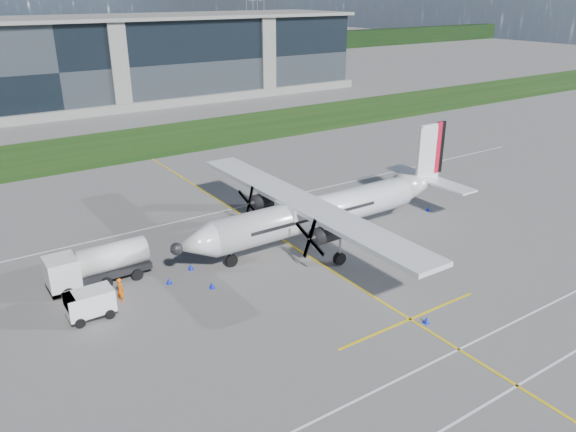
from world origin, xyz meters
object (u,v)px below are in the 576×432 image
Objects in this scene: fuel_tanker_truck at (91,267)px; safety_cone_fwd at (169,281)px; pylon_east at (255,5)px; safety_cone_tail at (428,209)px; baggage_tug at (90,304)px; ground_crew_person at (120,288)px; safety_cone_nose_stbd at (191,267)px; turboprop_aircraft at (327,192)px; safety_cone_portwing at (426,320)px; safety_cone_nose_port at (212,285)px.

safety_cone_fwd is (4.65, -2.96, -1.18)m from fuel_tanker_truck.
pylon_east is 60.00× the size of safety_cone_tail.
ground_crew_person is (2.30, 0.89, 0.06)m from baggage_tug.
baggage_tug is 6.36× the size of safety_cone_nose_stbd.
pylon_east is 173.42m from ground_crew_person.
safety_cone_nose_stbd is (-90.87, -141.55, -14.75)m from pylon_east.
pylon_east is 1.05× the size of turboprop_aircraft.
baggage_tug is (-1.36, -4.34, -0.47)m from fuel_tanker_truck.
pylon_east is 60.00× the size of safety_cone_portwing.
ground_crew_person is 6.23m from safety_cone_nose_stbd.
ground_crew_person reaches higher than safety_cone_tail.
safety_cone_portwing is 20.33m from safety_cone_tail.
baggage_tug is 2.47m from ground_crew_person.
safety_cone_portwing is (15.38, -13.71, -0.77)m from ground_crew_person.
turboprop_aircraft is at bearing -0.41° from safety_cone_fwd.
pylon_east is 14.72× the size of ground_crew_person.
pylon_east is at bearing 62.56° from safety_cone_portwing.
turboprop_aircraft is 12.82m from safety_cone_nose_stbd.
baggage_tug is (-20.36, -1.28, -3.35)m from turboprop_aircraft.
baggage_tug is at bearing -124.53° from pylon_east.
safety_cone_nose_stbd is 3.52m from safety_cone_nose_port.
safety_cone_fwd is at bearing -32.50° from fuel_tanker_truck.
safety_cone_fwd is 18.38m from safety_cone_portwing.
pylon_east is 9.43× the size of baggage_tug.
fuel_tanker_truck is 3.74× the size of ground_crew_person.
fuel_tanker_truck reaches higher than safety_cone_portwing.
baggage_tug is 32.65m from safety_cone_tail.
safety_cone_nose_port is at bearing 128.43° from safety_cone_portwing.
baggage_tug is (-99.14, -144.08, -14.05)m from pylon_east.
ground_crew_person is at bearing 138.30° from safety_cone_portwing.
baggage_tug is at bearing 173.22° from safety_cone_nose_port.
ground_crew_person is 4.08× the size of safety_cone_nose_stbd.
ground_crew_person is at bearing -179.84° from safety_cone_tail.
ground_crew_person is 6.34m from safety_cone_nose_port.
baggage_tug reaches higher than safety_cone_tail.
baggage_tug is at bearing -176.41° from turboprop_aircraft.
fuel_tanker_truck is at bearing 165.31° from safety_cone_nose_stbd.
ground_crew_person is 30.33m from safety_cone_tail.
ground_crew_person reaches higher than baggage_tug.
safety_cone_portwing is at bearing -46.42° from fuel_tanker_truck.
safety_cone_nose_stbd is (6.91, -1.81, -1.18)m from fuel_tanker_truck.
safety_cone_nose_port is at bearing -6.78° from baggage_tug.
turboprop_aircraft is 57.39× the size of safety_cone_portwing.
safety_cone_nose_port is at bearing -89.43° from safety_cone_nose_stbd.
safety_cone_nose_port is (-90.84, -145.06, -14.75)m from pylon_east.
ground_crew_person is 4.08× the size of safety_cone_tail.
ground_crew_person reaches higher than safety_cone_nose_port.
fuel_tanker_truck is 15.23× the size of safety_cone_tail.
fuel_tanker_truck is at bearing 173.85° from safety_cone_tail.
fuel_tanker_truck is 8.83m from safety_cone_nose_port.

